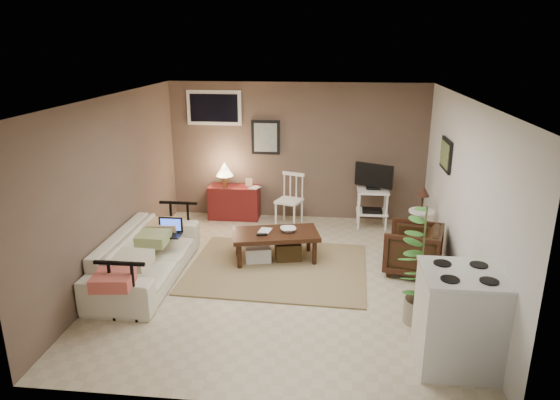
# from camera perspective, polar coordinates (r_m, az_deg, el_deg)

# --- Properties ---
(floor) EXTENTS (5.00, 5.00, 0.00)m
(floor) POSITION_cam_1_polar(r_m,az_deg,el_deg) (6.84, 0.25, -8.82)
(floor) COLOR #C1B293
(floor) RESTS_ON ground
(art_back) EXTENTS (0.50, 0.03, 0.60)m
(art_back) POSITION_cam_1_polar(r_m,az_deg,el_deg) (8.79, -1.65, 7.17)
(art_back) COLOR black
(art_right) EXTENTS (0.03, 0.60, 0.45)m
(art_right) POSITION_cam_1_polar(r_m,az_deg,el_deg) (7.47, 18.44, 4.94)
(art_right) COLOR black
(window) EXTENTS (0.96, 0.03, 0.60)m
(window) POSITION_cam_1_polar(r_m,az_deg,el_deg) (8.88, -7.54, 10.40)
(window) COLOR white
(rug) EXTENTS (2.53, 2.06, 0.02)m
(rug) POSITION_cam_1_polar(r_m,az_deg,el_deg) (7.08, -0.30, -7.76)
(rug) COLOR #897450
(rug) RESTS_ON floor
(coffee_table) EXTENTS (1.34, 0.90, 0.46)m
(coffee_table) POSITION_cam_1_polar(r_m,az_deg,el_deg) (7.23, -0.60, -5.05)
(coffee_table) COLOR #341A0E
(coffee_table) RESTS_ON floor
(sofa) EXTENTS (0.65, 2.21, 0.86)m
(sofa) POSITION_cam_1_polar(r_m,az_deg,el_deg) (6.88, -15.09, -5.36)
(sofa) COLOR beige
(sofa) RESTS_ON floor
(sofa_pillows) EXTENTS (0.42, 2.10, 0.15)m
(sofa_pillows) POSITION_cam_1_polar(r_m,az_deg,el_deg) (6.60, -15.51, -5.45)
(sofa_pillows) COLOR beige
(sofa_pillows) RESTS_ON sofa
(sofa_end_rails) EXTENTS (0.59, 2.21, 0.74)m
(sofa_end_rails) POSITION_cam_1_polar(r_m,az_deg,el_deg) (6.85, -14.05, -5.89)
(sofa_end_rails) COLOR black
(sofa_end_rails) RESTS_ON floor
(laptop) EXTENTS (0.34, 0.25, 0.23)m
(laptop) POSITION_cam_1_polar(r_m,az_deg,el_deg) (7.09, -12.49, -3.34)
(laptop) COLOR black
(laptop) RESTS_ON sofa
(red_console) EXTENTS (0.90, 0.40, 1.03)m
(red_console) POSITION_cam_1_polar(r_m,az_deg,el_deg) (8.97, -5.35, 0.12)
(red_console) COLOR maroon
(red_console) RESTS_ON floor
(spindle_chair) EXTENTS (0.51, 0.51, 0.89)m
(spindle_chair) POSITION_cam_1_polar(r_m,az_deg,el_deg) (8.63, 1.09, -0.10)
(spindle_chair) COLOR white
(spindle_chair) RESTS_ON floor
(tv_stand) EXTENTS (0.62, 0.43, 1.11)m
(tv_stand) POSITION_cam_1_polar(r_m,az_deg,el_deg) (8.58, 10.56, 0.67)
(tv_stand) COLOR white
(tv_stand) RESTS_ON floor
(side_table) EXTENTS (0.38, 0.38, 1.01)m
(side_table) POSITION_cam_1_polar(r_m,az_deg,el_deg) (7.84, 15.88, -1.05)
(side_table) COLOR white
(side_table) RESTS_ON floor
(armchair) EXTENTS (0.83, 0.87, 0.74)m
(armchair) POSITION_cam_1_polar(r_m,az_deg,el_deg) (7.08, 14.98, -5.23)
(armchair) COLOR black
(armchair) RESTS_ON floor
(potted_plant) EXTENTS (0.35, 0.35, 1.41)m
(potted_plant) POSITION_cam_1_polar(r_m,az_deg,el_deg) (5.72, 15.92, -6.77)
(potted_plant) COLOR gray
(potted_plant) RESTS_ON floor
(stove) EXTENTS (0.77, 0.72, 1.01)m
(stove) POSITION_cam_1_polar(r_m,az_deg,el_deg) (5.23, 19.78, -12.68)
(stove) COLOR silver
(stove) RESTS_ON floor
(bowl) EXTENTS (0.23, 0.11, 0.23)m
(bowl) POSITION_cam_1_polar(r_m,az_deg,el_deg) (7.16, 0.95, -2.75)
(bowl) COLOR #341A0E
(bowl) RESTS_ON coffee_table
(book_table) EXTENTS (0.17, 0.04, 0.23)m
(book_table) POSITION_cam_1_polar(r_m,az_deg,el_deg) (7.18, -2.37, -2.69)
(book_table) COLOR #341A0E
(book_table) RESTS_ON coffee_table
(book_console) EXTENTS (0.16, 0.08, 0.22)m
(book_console) POSITION_cam_1_polar(r_m,az_deg,el_deg) (8.75, -3.37, 2.08)
(book_console) COLOR #341A0E
(book_console) RESTS_ON red_console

